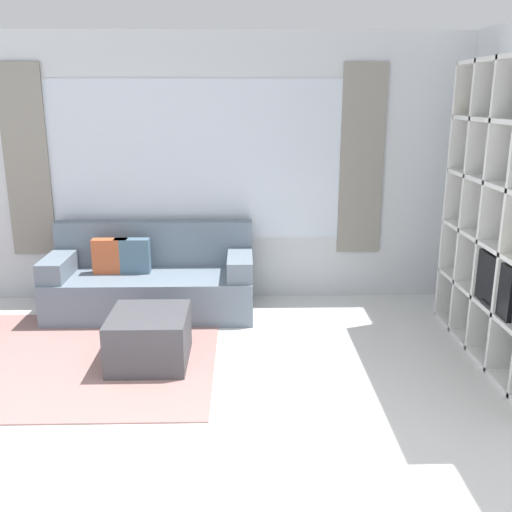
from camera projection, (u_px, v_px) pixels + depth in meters
ground_plane at (157, 495)px, 3.08m from camera, size 16.00×16.00×0.00m
wall_back at (196, 170)px, 5.81m from camera, size 6.71×0.11×2.70m
area_rug at (45, 359)px, 4.67m from camera, size 2.80×1.96×0.01m
couch_main at (151, 281)px, 5.65m from camera, size 1.99×0.82×0.86m
ottoman at (150, 338)px, 4.57m from camera, size 0.61×0.66×0.42m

